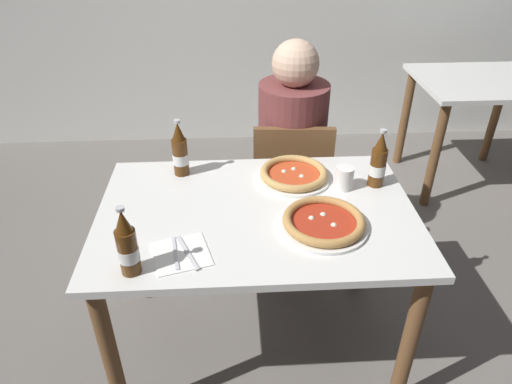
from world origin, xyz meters
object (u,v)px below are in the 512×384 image
object	(u,v)px
pizza_marinara_far	(324,222)
napkin_with_cutlery	(181,253)
beer_bottle_right	(180,152)
paper_cup	(344,178)
diner_seated	(291,162)
dining_table_main	(257,234)
beer_bottle_left	(378,162)
chair_behind_table	(290,184)
dining_table_background	(476,103)
pizza_margherita_near	(294,174)
beer_bottle_center	(127,246)

from	to	relation	value
pizza_marinara_far	napkin_with_cutlery	xyz separation A→B (m)	(-0.50, -0.12, -0.02)
beer_bottle_right	paper_cup	size ratio (longest dim) A/B	2.60
pizza_marinara_far	paper_cup	world-z (taller)	paper_cup
diner_seated	pizza_marinara_far	size ratio (longest dim) A/B	3.77
dining_table_main	napkin_with_cutlery	bearing A→B (deg)	-138.06
beer_bottle_left	paper_cup	distance (m)	0.15
napkin_with_cutlery	paper_cup	world-z (taller)	paper_cup
pizza_marinara_far	dining_table_main	bearing A→B (deg)	153.33
chair_behind_table	beer_bottle_right	size ratio (longest dim) A/B	3.44
diner_seated	dining_table_background	bearing A→B (deg)	28.42
chair_behind_table	paper_cup	bearing A→B (deg)	111.19
pizza_margherita_near	beer_bottle_center	bearing A→B (deg)	-137.52
diner_seated	napkin_with_cutlery	distance (m)	1.03
dining_table_main	dining_table_background	size ratio (longest dim) A/B	1.50
chair_behind_table	pizza_marinara_far	distance (m)	0.78
dining_table_background	pizza_marinara_far	bearing A→B (deg)	-131.04
pizza_marinara_far	beer_bottle_center	world-z (taller)	beer_bottle_center
diner_seated	dining_table_background	world-z (taller)	diner_seated
diner_seated	dining_table_background	xyz separation A→B (m)	(1.31, 0.71, 0.01)
chair_behind_table	pizza_marinara_far	xyz separation A→B (m)	(0.02, -0.73, 0.29)
napkin_with_cutlery	diner_seated	bearing A→B (deg)	61.82
pizza_margherita_near	pizza_marinara_far	size ratio (longest dim) A/B	0.95
diner_seated	pizza_margherita_near	xyz separation A→B (m)	(-0.05, -0.44, 0.19)
dining_table_main	diner_seated	bearing A→B (deg)	71.86
pizza_margherita_near	paper_cup	size ratio (longest dim) A/B	3.20
diner_seated	paper_cup	bearing A→B (deg)	-74.68
beer_bottle_right	beer_bottle_left	bearing A→B (deg)	-9.57
dining_table_main	pizza_marinara_far	distance (m)	0.29
diner_seated	pizza_margherita_near	size ratio (longest dim) A/B	3.98
beer_bottle_left	beer_bottle_center	bearing A→B (deg)	-152.74
chair_behind_table	napkin_with_cutlery	size ratio (longest dim) A/B	3.83
dining_table_main	beer_bottle_left	world-z (taller)	beer_bottle_left
napkin_with_cutlery	beer_bottle_left	bearing A→B (deg)	27.46
beer_bottle_right	napkin_with_cutlery	distance (m)	0.54
chair_behind_table	beer_bottle_left	world-z (taller)	beer_bottle_left
beer_bottle_left	chair_behind_table	bearing A→B (deg)	122.08
diner_seated	beer_bottle_right	bearing A→B (deg)	-144.60
chair_behind_table	beer_bottle_right	distance (m)	0.71
pizza_margherita_near	chair_behind_table	bearing A→B (deg)	83.46
pizza_marinara_far	beer_bottle_left	distance (m)	0.39
diner_seated	napkin_with_cutlery	bearing A→B (deg)	-118.18
pizza_marinara_far	napkin_with_cutlery	world-z (taller)	pizza_marinara_far
beer_bottle_center	pizza_margherita_near	bearing A→B (deg)	42.48
pizza_marinara_far	beer_bottle_left	bearing A→B (deg)	46.12
dining_table_background	napkin_with_cutlery	distance (m)	2.41
dining_table_main	beer_bottle_center	xyz separation A→B (m)	(-0.42, -0.31, 0.22)
dining_table_main	pizza_marinara_far	xyz separation A→B (m)	(0.23, -0.12, 0.13)
dining_table_main	beer_bottle_right	xyz separation A→B (m)	(-0.30, 0.29, 0.22)
diner_seated	beer_bottle_left	world-z (taller)	diner_seated
dining_table_main	paper_cup	size ratio (longest dim) A/B	12.63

